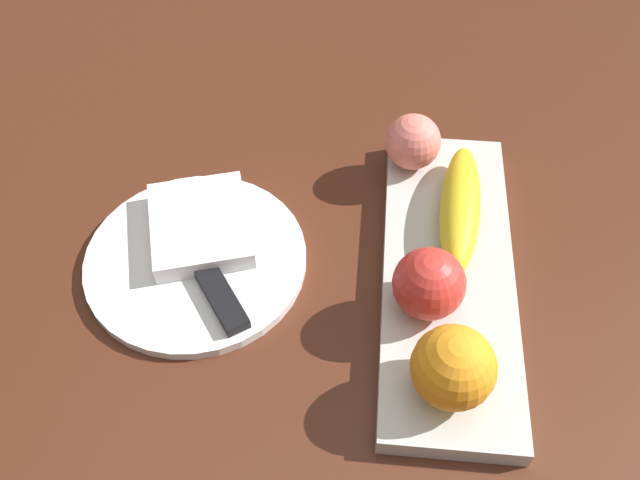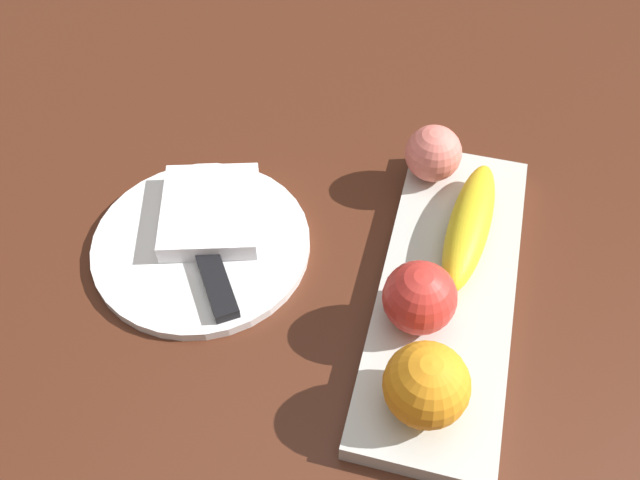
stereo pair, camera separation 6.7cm
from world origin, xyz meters
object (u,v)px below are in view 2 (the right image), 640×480
at_px(peach, 433,153).
at_px(dinner_plate, 202,244).
at_px(folded_napkin, 209,214).
at_px(fruit_tray, 446,291).
at_px(banana, 469,225).
at_px(knife, 212,270).
at_px(orange_near_apple, 431,386).
at_px(apple, 420,298).

relative_size(peach, dinner_plate, 0.27).
bearing_deg(folded_napkin, fruit_tray, -96.33).
bearing_deg(banana, fruit_tray, 175.70).
bearing_deg(dinner_plate, knife, -144.05).
relative_size(banana, orange_near_apple, 2.34).
bearing_deg(apple, knife, 87.56).
bearing_deg(orange_near_apple, knife, 67.71).
height_order(banana, knife, banana).
height_order(fruit_tray, peach, peach).
xyz_separation_m(banana, peach, (0.08, 0.05, 0.01)).
xyz_separation_m(dinner_plate, knife, (-0.04, -0.03, 0.01)).
bearing_deg(knife, orange_near_apple, -147.00).
height_order(dinner_plate, folded_napkin, folded_napkin).
xyz_separation_m(apple, dinner_plate, (0.05, 0.23, -0.05)).
height_order(peach, knife, peach).
xyz_separation_m(fruit_tray, dinner_plate, (-0.00, 0.26, -0.01)).
xyz_separation_m(banana, dinner_plate, (-0.06, 0.27, -0.04)).
bearing_deg(apple, folded_napkin, 72.44).
bearing_deg(knife, folded_napkin, -12.58).
relative_size(fruit_tray, knife, 2.34).
height_order(dinner_plate, knife, knife).
bearing_deg(orange_near_apple, folded_napkin, 58.15).
xyz_separation_m(orange_near_apple, folded_napkin, (0.16, 0.26, -0.04)).
xyz_separation_m(fruit_tray, apple, (-0.05, 0.02, 0.05)).
distance_m(fruit_tray, folded_napkin, 0.26).
height_order(orange_near_apple, dinner_plate, orange_near_apple).
xyz_separation_m(banana, orange_near_apple, (-0.20, 0.01, 0.02)).
bearing_deg(orange_near_apple, dinner_plate, 62.98).
bearing_deg(knife, peach, -81.15).
height_order(banana, dinner_plate, banana).
bearing_deg(knife, apple, -127.15).
xyz_separation_m(peach, knife, (-0.18, 0.19, -0.04)).
bearing_deg(peach, orange_near_apple, -172.03).
relative_size(apple, dinner_plate, 0.30).
xyz_separation_m(fruit_tray, peach, (0.15, 0.04, 0.04)).
xyz_separation_m(fruit_tray, banana, (0.06, -0.01, 0.03)).
bearing_deg(orange_near_apple, apple, 15.09).
bearing_deg(banana, folded_napkin, 102.21).
xyz_separation_m(apple, banana, (0.11, -0.03, -0.01)).
height_order(apple, knife, apple).
distance_m(apple, folded_napkin, 0.25).
height_order(apple, dinner_plate, apple).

